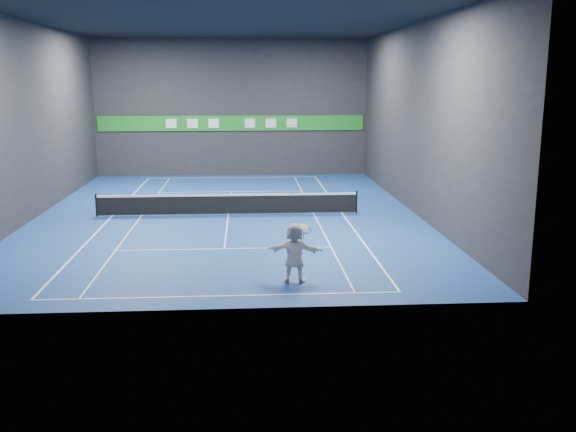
{
  "coord_description": "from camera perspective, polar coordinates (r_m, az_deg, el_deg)",
  "views": [
    {
      "loc": [
        0.83,
        -30.22,
        6.33
      ],
      "look_at": [
        2.36,
        -7.58,
        1.5
      ],
      "focal_mm": 40.0,
      "sensor_mm": 36.0,
      "label": 1
    }
  ],
  "objects": [
    {
      "name": "sideline_doubles_right",
      "position": [
        31.23,
        4.8,
        0.28
      ],
      "size": [
        0.08,
        23.78,
        0.01
      ],
      "primitive_type": "cube",
      "color": "white",
      "rests_on": "ground"
    },
    {
      "name": "wall_front",
      "position": [
        17.34,
        -6.62,
        5.88
      ],
      "size": [
        18.0,
        0.1,
        9.0
      ],
      "primitive_type": "cube",
      "color": "#252427",
      "rests_on": "ground"
    },
    {
      "name": "center_service_line",
      "position": [
        30.89,
        -5.33,
        0.14
      ],
      "size": [
        0.06,
        12.8,
        0.01
      ],
      "primitive_type": "cube",
      "color": "white",
      "rests_on": "ground"
    },
    {
      "name": "sideline_doubles_left",
      "position": [
        31.52,
        -15.35,
        0.0
      ],
      "size": [
        0.08,
        23.78,
        0.01
      ],
      "primitive_type": "cube",
      "color": "white",
      "rests_on": "ground"
    },
    {
      "name": "service_line_far",
      "position": [
        37.17,
        -5.1,
        2.17
      ],
      "size": [
        8.23,
        0.06,
        0.01
      ],
      "primitive_type": "cube",
      "color": "white",
      "rests_on": "ground"
    },
    {
      "name": "wall_back",
      "position": [
        43.27,
        -5.03,
        9.55
      ],
      "size": [
        18.0,
        0.1,
        9.0
      ],
      "primitive_type": "cube",
      "color": "#252427",
      "rests_on": "ground"
    },
    {
      "name": "wall_right",
      "position": [
        31.36,
        11.36,
        8.44
      ],
      "size": [
        0.1,
        26.0,
        9.0
      ],
      "primitive_type": "cube",
      "color": "#252427",
      "rests_on": "ground"
    },
    {
      "name": "wall_left",
      "position": [
        31.83,
        -22.07,
        7.85
      ],
      "size": [
        0.1,
        26.0,
        9.0
      ],
      "primitive_type": "cube",
      "color": "#252427",
      "rests_on": "ground"
    },
    {
      "name": "ground",
      "position": [
        30.89,
        -5.33,
        0.14
      ],
      "size": [
        26.0,
        26.0,
        0.0
      ],
      "primitive_type": "plane",
      "color": "navy",
      "rests_on": "ground"
    },
    {
      "name": "tennis_ball",
      "position": [
        19.94,
        0.37,
        2.06
      ],
      "size": [
        0.06,
        0.06,
        0.06
      ],
      "primitive_type": "sphere",
      "color": "#C8D924",
      "rests_on": "player"
    },
    {
      "name": "service_line_near",
      "position": [
        24.66,
        -5.67,
        -2.91
      ],
      "size": [
        8.23,
        0.06,
        0.01
      ],
      "primitive_type": "cube",
      "color": "white",
      "rests_on": "ground"
    },
    {
      "name": "sideline_singles_left",
      "position": [
        31.27,
        -12.88,
        0.04
      ],
      "size": [
        0.06,
        23.78,
        0.01
      ],
      "primitive_type": "cube",
      "color": "white",
      "rests_on": "ground"
    },
    {
      "name": "baseline_near",
      "position": [
        19.41,
        -6.15,
        -7.08
      ],
      "size": [
        10.98,
        0.08,
        0.01
      ],
      "primitive_type": "cube",
      "color": "white",
      "rests_on": "ground"
    },
    {
      "name": "ceiling",
      "position": [
        30.35,
        -5.67,
        17.01
      ],
      "size": [
        26.0,
        26.0,
        0.0
      ],
      "primitive_type": "plane",
      "color": "black",
      "rests_on": "ground"
    },
    {
      "name": "tennis_net",
      "position": [
        30.78,
        -5.35,
        1.12
      ],
      "size": [
        12.5,
        0.1,
        1.07
      ],
      "color": "black",
      "rests_on": "ground"
    },
    {
      "name": "sponsor_banner",
      "position": [
        43.26,
        -5.01,
        8.22
      ],
      "size": [
        17.64,
        0.11,
        1.0
      ],
      "color": "#1C8424",
      "rests_on": "wall_back"
    },
    {
      "name": "baseline_far",
      "position": [
        42.59,
        -4.95,
        3.43
      ],
      "size": [
        10.98,
        0.08,
        0.01
      ],
      "primitive_type": "cube",
      "color": "white",
      "rests_on": "ground"
    },
    {
      "name": "player",
      "position": [
        20.34,
        0.59,
        -3.29
      ],
      "size": [
        1.87,
        0.95,
        1.92
      ],
      "primitive_type": "imported",
      "rotation": [
        0.0,
        0.0,
        2.92
      ],
      "color": "white",
      "rests_on": "ground"
    },
    {
      "name": "sideline_singles_right",
      "position": [
        31.05,
        2.28,
        0.25
      ],
      "size": [
        0.06,
        23.78,
        0.01
      ],
      "primitive_type": "cube",
      "color": "white",
      "rests_on": "ground"
    },
    {
      "name": "tennis_racket",
      "position": [
        20.24,
        1.57,
        -1.36
      ],
      "size": [
        0.47,
        0.35,
        0.63
      ],
      "color": "red",
      "rests_on": "player"
    }
  ]
}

